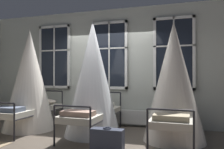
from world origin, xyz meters
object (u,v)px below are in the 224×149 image
object	(u,v)px
cot_third	(174,83)
cot_second	(93,80)
cot_first	(30,81)
suitcase_dark	(107,142)

from	to	relation	value
cot_third	cot_second	bearing A→B (deg)	93.97
cot_first	suitcase_dark	size ratio (longest dim) A/B	4.44
cot_second	cot_third	world-z (taller)	cot_second
suitcase_dark	cot_second	bearing A→B (deg)	123.31
cot_third	suitcase_dark	bearing A→B (deg)	141.19
cot_first	cot_second	world-z (taller)	cot_second
cot_first	cot_third	xyz separation A→B (m)	(3.49, 0.03, -0.02)
cot_second	cot_third	distance (m)	1.77
cot_first	cot_second	distance (m)	1.72
cot_third	cot_first	bearing A→B (deg)	92.01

